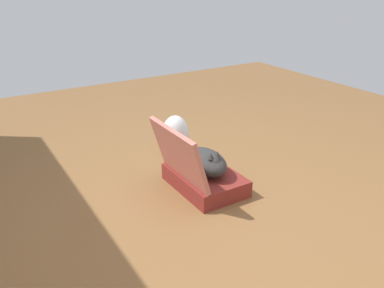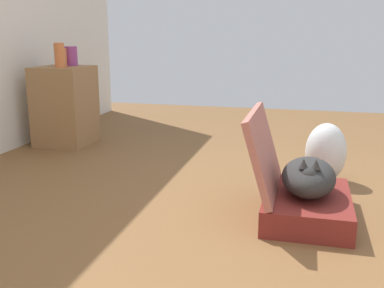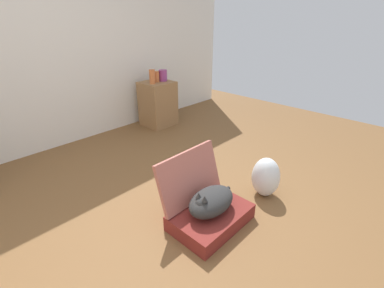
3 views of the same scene
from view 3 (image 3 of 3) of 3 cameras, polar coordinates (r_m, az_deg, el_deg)
The scene contains 10 objects.
ground_plane at distance 2.34m, azimuth -5.35°, elevation -17.03°, with size 7.68×7.68×0.00m, color brown.
wall_back at distance 3.77m, azimuth -30.98°, elevation 17.92°, with size 6.40×0.15×2.60m.
suitcase_base at distance 2.31m, azimuth 4.02°, elevation -15.27°, with size 0.65×0.45×0.14m, color maroon.
suitcase_lid at distance 2.27m, azimuth -0.44°, elevation -7.05°, with size 0.65×0.45×0.04m, color #B26356.
cat at distance 2.21m, azimuth 4.04°, elevation -12.08°, with size 0.52×0.28×0.23m.
plastic_bag_white at distance 2.66m, azimuth 15.42°, elevation -6.80°, with size 0.25×0.27×0.39m, color silver.
side_table at distance 4.27m, azimuth -7.26°, elevation 8.50°, with size 0.46×0.44×0.69m, color olive.
vase_tall at distance 4.06m, azimuth -8.48°, elevation 14.01°, with size 0.08×0.08×0.20m, color #CC6B38.
vase_short at distance 4.23m, azimuth -6.21°, elevation 14.33°, with size 0.13×0.13×0.17m, color #8C387A.
vase_round at distance 4.18m, azimuth -7.67°, elevation 14.04°, with size 0.10×0.10×0.15m, color #CC6B38.
Camera 3 is at (-1.10, -1.34, 1.58)m, focal length 25.03 mm.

